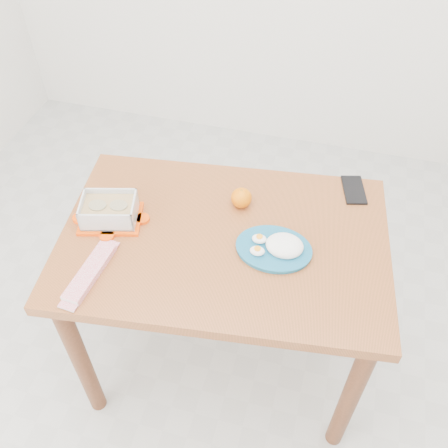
% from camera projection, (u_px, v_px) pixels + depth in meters
% --- Properties ---
extents(ground, '(3.50, 3.50, 0.00)m').
position_uv_depth(ground, '(225.00, 397.00, 2.00)').
color(ground, '#B7B7B2').
rests_on(ground, ground).
extents(dining_table, '(1.12, 0.82, 0.75)m').
position_uv_depth(dining_table, '(224.00, 260.00, 1.67)').
color(dining_table, '#AC5230').
rests_on(dining_table, ground).
extents(food_container, '(0.23, 0.19, 0.08)m').
position_uv_depth(food_container, '(109.00, 211.00, 1.61)').
color(food_container, '#FF4C07').
rests_on(food_container, dining_table).
extents(orange_fruit, '(0.07, 0.07, 0.07)m').
position_uv_depth(orange_fruit, '(241.00, 198.00, 1.66)').
color(orange_fruit, orange).
rests_on(orange_fruit, dining_table).
extents(rice_plate, '(0.23, 0.23, 0.06)m').
position_uv_depth(rice_plate, '(277.00, 247.00, 1.53)').
color(rice_plate, '#175F82').
rests_on(rice_plate, dining_table).
extents(candy_bar, '(0.07, 0.23, 0.02)m').
position_uv_depth(candy_bar, '(90.00, 272.00, 1.48)').
color(candy_bar, red).
rests_on(candy_bar, dining_table).
extents(smartphone, '(0.10, 0.16, 0.01)m').
position_uv_depth(smartphone, '(354.00, 190.00, 1.73)').
color(smartphone, black).
rests_on(smartphone, dining_table).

